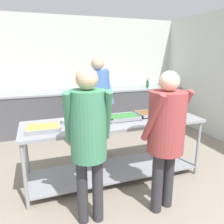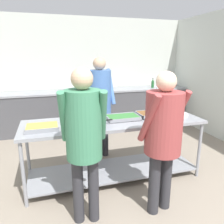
% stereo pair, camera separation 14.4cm
% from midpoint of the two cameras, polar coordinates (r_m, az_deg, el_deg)
% --- Properties ---
extents(wall_rear, '(5.09, 0.06, 2.65)m').
position_cam_midpoint_polar(wall_rear, '(5.59, -5.77, 10.17)').
color(wall_rear, silver).
rests_on(wall_rear, ground_plane).
extents(back_counter, '(4.93, 0.65, 0.94)m').
position_cam_midpoint_polar(back_counter, '(5.37, -4.78, 0.75)').
color(back_counter, '#4C4C51').
rests_on(back_counter, ground_plane).
extents(serving_counter, '(2.49, 0.77, 0.87)m').
position_cam_midpoint_polar(serving_counter, '(3.13, 1.85, -7.22)').
color(serving_counter, gray).
rests_on(serving_counter, ground_plane).
extents(serving_tray_greens, '(0.39, 0.30, 0.05)m').
position_cam_midpoint_polar(serving_tray_greens, '(2.79, -16.38, -3.90)').
color(serving_tray_greens, gray).
rests_on(serving_tray_greens, serving_counter).
extents(broccoli_bowl, '(0.19, 0.19, 0.09)m').
position_cam_midpoint_polar(broccoli_bowl, '(3.01, -10.20, -2.02)').
color(broccoli_bowl, '#B2B2B7').
rests_on(broccoli_bowl, serving_counter).
extents(sauce_pan, '(0.37, 0.23, 0.07)m').
position_cam_midpoint_polar(sauce_pan, '(2.83, -3.31, -2.78)').
color(sauce_pan, gray).
rests_on(sauce_pan, serving_counter).
extents(serving_tray_vegetables, '(0.46, 0.30, 0.05)m').
position_cam_midpoint_polar(serving_tray_vegetables, '(3.09, 4.14, -1.52)').
color(serving_tray_vegetables, gray).
rests_on(serving_tray_vegetables, serving_counter).
extents(serving_tray_roast, '(0.44, 0.31, 0.05)m').
position_cam_midpoint_polar(serving_tray_roast, '(3.34, 11.64, -0.56)').
color(serving_tray_roast, gray).
rests_on(serving_tray_roast, serving_counter).
extents(plate_stack, '(0.27, 0.27, 0.04)m').
position_cam_midpoint_polar(plate_stack, '(3.46, 18.21, -0.61)').
color(plate_stack, white).
rests_on(plate_stack, serving_counter).
extents(guest_serving_left, '(0.55, 0.41, 1.61)m').
position_cam_midpoint_polar(guest_serving_left, '(2.42, 14.92, -4.68)').
color(guest_serving_left, '#2D2D33').
rests_on(guest_serving_left, ground_plane).
extents(guest_serving_right, '(0.49, 0.38, 1.65)m').
position_cam_midpoint_polar(guest_serving_right, '(2.17, -5.49, -5.36)').
color(guest_serving_right, '#2D2D33').
rests_on(guest_serving_right, ground_plane).
extents(cook_behind_counter, '(0.50, 0.38, 1.73)m').
position_cam_midpoint_polar(cook_behind_counter, '(3.68, -2.08, 3.81)').
color(cook_behind_counter, '#2D2D33').
rests_on(cook_behind_counter, ground_plane).
extents(water_bottle, '(0.07, 0.07, 0.24)m').
position_cam_midpoint_polar(water_bottle, '(5.76, 11.29, 7.31)').
color(water_bottle, '#23602D').
rests_on(water_bottle, back_counter).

